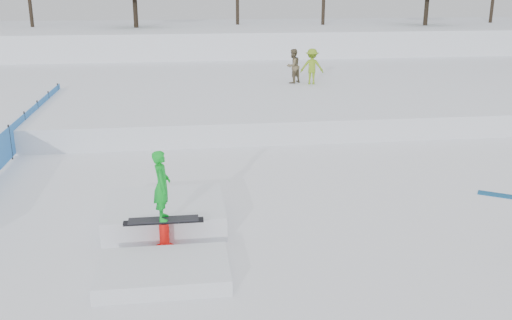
{
  "coord_description": "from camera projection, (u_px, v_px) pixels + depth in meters",
  "views": [
    {
      "loc": [
        -1.26,
        -11.12,
        5.2
      ],
      "look_at": [
        0.5,
        2.0,
        1.1
      ],
      "focal_mm": 40.0,
      "sensor_mm": 36.0,
      "label": 1
    }
  ],
  "objects": [
    {
      "name": "snow_midrise",
      "position": [
        207.0,
        89.0,
        27.25
      ],
      "size": [
        50.0,
        18.0,
        0.8
      ],
      "primitive_type": "cube",
      "color": "white",
      "rests_on": "ground"
    },
    {
      "name": "loose_board_teal",
      "position": [
        507.0,
        196.0,
        14.53
      ],
      "size": [
        1.32,
        1.01,
        0.03
      ],
      "primitive_type": "cube",
      "rotation": [
        0.0,
        0.0,
        -0.58
      ],
      "color": "navy",
      "rests_on": "ground"
    },
    {
      "name": "walker_ygreen",
      "position": [
        312.0,
        66.0,
        25.88
      ],
      "size": [
        1.15,
        0.81,
        1.61
      ],
      "primitive_type": "imported",
      "rotation": [
        0.0,
        0.0,
        2.91
      ],
      "color": "#79A21D",
      "rests_on": "snow_midrise"
    },
    {
      "name": "ground",
      "position": [
        245.0,
        237.0,
        12.23
      ],
      "size": [
        120.0,
        120.0,
        0.0
      ],
      "primitive_type": "plane",
      "color": "white"
    },
    {
      "name": "snow_berm",
      "position": [
        196.0,
        43.0,
        40.27
      ],
      "size": [
        60.0,
        14.0,
        2.4
      ],
      "primitive_type": "cube",
      "color": "white",
      "rests_on": "ground"
    },
    {
      "name": "jib_rail_feature",
      "position": [
        165.0,
        225.0,
        12.09
      ],
      "size": [
        2.6,
        4.4,
        2.11
      ],
      "color": "white",
      "rests_on": "ground"
    },
    {
      "name": "walker_olive",
      "position": [
        293.0,
        66.0,
        26.16
      ],
      "size": [
        0.96,
        0.93,
        1.56
      ],
      "primitive_type": "imported",
      "rotation": [
        0.0,
        0.0,
        3.79
      ],
      "color": "brown",
      "rests_on": "snow_midrise"
    },
    {
      "name": "safety_fence",
      "position": [
        10.0,
        142.0,
        17.48
      ],
      "size": [
        0.05,
        16.0,
        1.1
      ],
      "color": "#2E74C3",
      "rests_on": "ground"
    }
  ]
}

